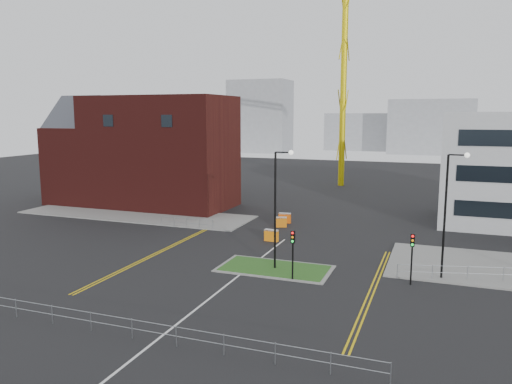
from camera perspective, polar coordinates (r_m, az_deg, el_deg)
ground at (r=32.53m, az=-5.84°, el=-12.41°), size 200.00×200.00×0.00m
pavement_left at (r=60.63m, az=-13.61°, el=-2.50°), size 28.00×8.00×0.12m
island_kerb at (r=38.79m, az=2.16°, el=-8.74°), size 8.60×4.60×0.08m
grass_island at (r=38.78m, az=2.16°, el=-8.71°), size 8.00×4.00×0.12m
brick_building at (r=66.31m, az=-13.06°, el=4.41°), size 24.20×10.07×14.24m
tower_crane at (r=81.84m, az=13.88°, el=18.28°), size 50.12×19.14×36.81m
streetlamp_island at (r=37.44m, az=2.53°, el=-0.92°), size 1.46×0.36×9.18m
streetlamp_right_near at (r=37.65m, az=21.17°, el=-1.46°), size 1.46×0.36×9.18m
traffic_light_island at (r=35.66m, az=4.22°, el=-6.12°), size 0.28×0.33×3.65m
traffic_light_right at (r=36.31m, az=17.42°, el=-6.24°), size 0.28×0.33×3.65m
railing_front at (r=27.41m, az=-11.62°, el=-14.99°), size 24.05×0.05×1.10m
railing_left at (r=52.54m, az=-7.92°, el=-3.32°), size 6.05×0.05×1.10m
centre_line at (r=34.21m, az=-4.32°, el=-11.28°), size 0.15×30.00×0.01m
yellow_left_a at (r=45.01m, az=-10.51°, el=-6.43°), size 0.12×24.00×0.01m
yellow_left_b at (r=44.86m, az=-10.18°, el=-6.47°), size 0.12×24.00×0.01m
yellow_right_a at (r=35.37m, az=12.92°, el=-10.80°), size 0.12×20.00×0.01m
yellow_right_b at (r=35.34m, az=13.41°, el=-10.84°), size 0.12×20.00×0.01m
skyline_a at (r=156.55m, az=0.50°, el=8.63°), size 18.00×12.00×22.00m
skyline_b at (r=157.18m, az=19.35°, el=7.04°), size 24.00×12.00×16.00m
skyline_d at (r=168.58m, az=13.23°, el=6.72°), size 30.00×12.00×12.00m
barrier_left at (r=52.62m, az=2.82°, el=-3.40°), size 1.35×0.87×1.08m
barrier_mid at (r=54.63m, az=3.31°, el=-2.93°), size 1.34×0.54×1.10m
barrier_right at (r=46.86m, az=1.77°, el=-4.92°), size 1.35×0.55×1.10m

